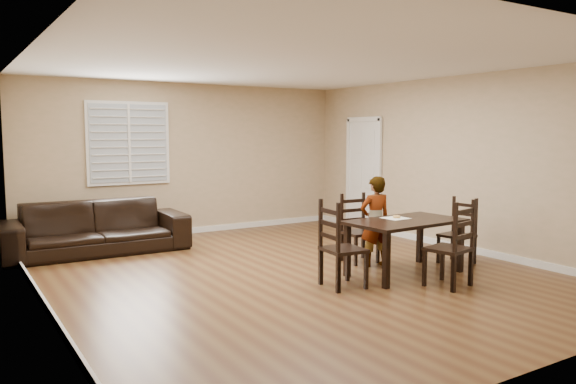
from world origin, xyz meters
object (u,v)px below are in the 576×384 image
(dining_table, at_px, (405,227))
(chair_left, at_px, (334,249))
(chair_right, at_px, (461,233))
(chair_near, at_px, (355,230))
(sofa, at_px, (96,228))
(child, at_px, (375,221))
(donut, at_px, (397,216))
(chair_far, at_px, (458,248))

(dining_table, height_order, chair_left, chair_left)
(chair_left, xyz_separation_m, chair_right, (2.31, 0.12, -0.05))
(chair_near, height_order, sofa, chair_near)
(chair_near, relative_size, chair_left, 0.93)
(child, height_order, donut, child)
(chair_far, relative_size, sofa, 0.39)
(chair_right, height_order, donut, chair_right)
(child, height_order, sofa, child)
(sofa, bearing_deg, chair_far, -52.70)
(dining_table, distance_m, chair_left, 1.18)
(dining_table, bearing_deg, donut, 83.66)
(dining_table, distance_m, chair_right, 1.17)
(chair_right, relative_size, donut, 8.99)
(dining_table, distance_m, chair_near, 0.99)
(dining_table, distance_m, donut, 0.21)
(dining_table, bearing_deg, chair_far, -88.57)
(chair_left, bearing_deg, donut, -73.69)
(chair_far, xyz_separation_m, donut, (-0.06, 0.98, 0.26))
(chair_far, bearing_deg, chair_right, -153.20)
(chair_near, relative_size, donut, 9.43)
(dining_table, relative_size, chair_near, 1.61)
(chair_right, relative_size, sofa, 0.34)
(chair_far, bearing_deg, donut, -99.16)
(dining_table, bearing_deg, chair_near, 89.15)
(dining_table, height_order, child, child)
(chair_far, bearing_deg, sofa, -66.04)
(donut, bearing_deg, chair_left, -169.52)
(donut, height_order, sofa, sofa)
(chair_right, bearing_deg, child, -119.26)
(chair_near, xyz_separation_m, child, (0.01, -0.42, 0.18))
(chair_right, bearing_deg, dining_table, -93.72)
(chair_right, bearing_deg, donut, -102.26)
(chair_far, xyz_separation_m, sofa, (-3.14, 4.25, -0.08))
(chair_near, relative_size, chair_right, 1.05)
(chair_far, height_order, child, child)
(chair_near, height_order, chair_left, chair_left)
(dining_table, bearing_deg, child, 90.00)
(dining_table, relative_size, donut, 15.22)
(chair_far, bearing_deg, child, -98.38)
(chair_near, xyz_separation_m, chair_far, (0.11, -1.78, 0.03))
(sofa, bearing_deg, chair_right, -37.68)
(dining_table, xyz_separation_m, chair_far, (0.07, -0.81, -0.15))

